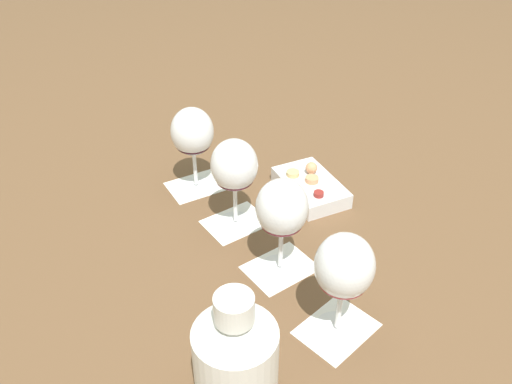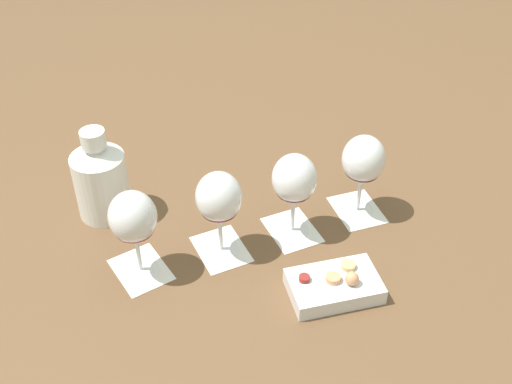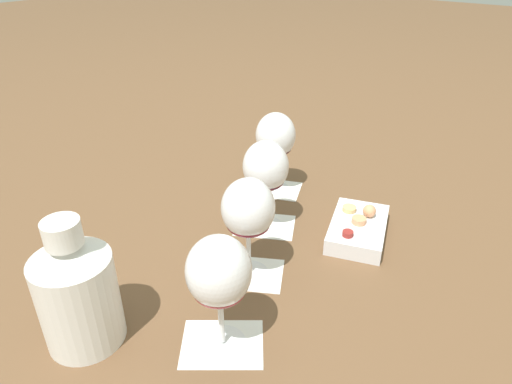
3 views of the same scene
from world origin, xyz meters
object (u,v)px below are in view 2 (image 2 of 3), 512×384
object	(u,v)px
wine_glass_3	(363,162)
snack_dish	(334,286)
wine_glass_1	(219,200)
wine_glass_0	(133,220)
ceramic_vase	(101,178)
wine_glass_2	(294,182)

from	to	relation	value
wine_glass_3	snack_dish	world-z (taller)	wine_glass_3
wine_glass_3	wine_glass_1	bearing A→B (deg)	-152.52
wine_glass_0	wine_glass_3	size ratio (longest dim) A/B	1.00
ceramic_vase	wine_glass_3	bearing A→B (deg)	4.88
wine_glass_3	ceramic_vase	bearing A→B (deg)	-175.12
wine_glass_0	ceramic_vase	size ratio (longest dim) A/B	0.90
wine_glass_2	snack_dish	xyz separation A→B (m)	(0.08, -0.17, -0.11)
wine_glass_2	wine_glass_1	bearing A→B (deg)	-153.81
snack_dish	wine_glass_3	bearing A→B (deg)	77.45
wine_glass_3	ceramic_vase	distance (m)	0.54
wine_glass_1	snack_dish	size ratio (longest dim) A/B	0.97
ceramic_vase	wine_glass_1	bearing A→B (deg)	-20.71
wine_glass_1	ceramic_vase	world-z (taller)	ceramic_vase
wine_glass_2	ceramic_vase	bearing A→B (deg)	175.75
wine_glass_0	wine_glass_3	world-z (taller)	same
ceramic_vase	snack_dish	size ratio (longest dim) A/B	1.07
ceramic_vase	snack_dish	distance (m)	0.53
wine_glass_1	snack_dish	world-z (taller)	wine_glass_1
wine_glass_0	wine_glass_1	bearing A→B (deg)	24.92
wine_glass_2	snack_dish	distance (m)	0.22
wine_glass_0	wine_glass_1	distance (m)	0.16
ceramic_vase	snack_dish	xyz separation A→B (m)	(0.48, -0.20, -0.07)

